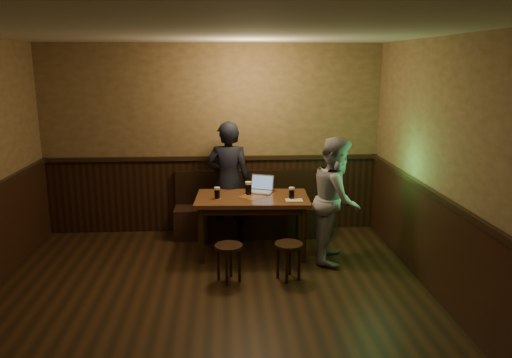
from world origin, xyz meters
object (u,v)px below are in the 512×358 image
Objects in this scene: person_grey at (337,199)px; bench at (249,214)px; pint_right at (292,193)px; pint_left at (217,193)px; laptop at (261,188)px; person_suit at (229,182)px; stool_right at (289,251)px; stool_left at (229,252)px; pint_mid at (249,188)px; pub_table at (252,204)px.

bench is at bearing 61.65° from person_grey.
pint_left is at bearing 177.00° from pint_right.
pint_left is 0.40× the size of laptop.
pint_right is at bearing 147.48° from person_suit.
bench is 1.68m from stool_right.
laptop reaches higher than bench.
bench is 4.89× the size of stool_left.
pint_mid is at bearing -93.69° from bench.
pint_mid is at bearing 23.52° from pint_left.
person_suit is at bearing 116.05° from stool_right.
stool_right is at bearing -63.57° from pub_table.
pint_mid is 0.46× the size of laptop.
pint_left is 0.09× the size of person_suit.
pint_right is (0.83, 0.74, 0.51)m from stool_left.
person_grey is at bearing -7.31° from laptop.
pint_left is 1.02× the size of pint_right.
person_grey is at bearing -11.39° from pub_table.
pint_mid reaches higher than stool_left.
pint_left is (-0.84, 0.79, 0.51)m from stool_right.
pint_mid is 1.19× the size of pint_right.
pub_table is at bearing -97.73° from laptop.
person_grey reaches higher than stool_left.
stool_left is 1.50m from person_suit.
pub_table is at bearing 91.67° from person_grey.
person_suit reaches higher than person_grey.
pub_table is at bearing -90.00° from bench.
laptop is (0.14, 0.24, 0.16)m from pub_table.
pint_right is 1.05m from person_suit.
bench is 1.11m from pint_left.
person_suit reaches higher than laptop.
pint_right is (0.51, -0.89, 0.56)m from bench.
person_suit is at bearing 121.26° from pint_mid.
stool_right is 1.16× the size of laptop.
person_grey is at bearing -44.08° from bench.
stool_right is at bearing -0.02° from stool_left.
stool_right is (0.71, -0.00, 0.00)m from stool_left.
pub_table is 3.35× the size of stool_right.
pub_table is 0.55m from pint_right.
pint_right is 0.39× the size of laptop.
pint_right is at bearing -60.38° from bench.
pub_table reaches higher than stool_left.
person_grey reaches higher than pint_mid.
person_grey is at bearing -7.19° from pint_left.
person_suit is (0.02, 1.41, 0.51)m from stool_left.
stool_right is 0.28× the size of person_grey.
person_grey is (1.39, 0.60, 0.45)m from stool_left.
pub_table is at bearing 126.30° from person_suit.
pint_left is (-0.14, 0.79, 0.51)m from stool_left.
laptop is at bearing 63.51° from pub_table.
stool_left is 1.14m from pint_mid.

